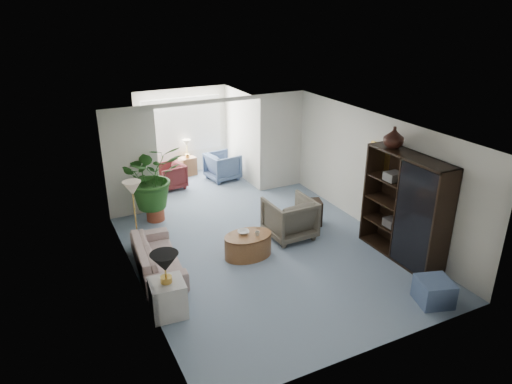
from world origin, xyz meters
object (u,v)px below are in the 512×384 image
plant_pot (156,213)px  sunroom_chair_maroon (170,176)px  sofa (157,257)px  side_table_dark (310,212)px  sunroom_table (188,166)px  coffee_cup (257,234)px  ottoman (434,291)px  wingback_chair (290,218)px  table_lamp (165,262)px  coffee_table (248,245)px  framed_picture (381,156)px  end_table (168,298)px  cabinet_urn (394,137)px  entertainment_cabinet (405,208)px  sunroom_chair_blue (223,166)px  floor_lamp (132,188)px  coffee_bowl (243,232)px

plant_pot → sunroom_chair_maroon: (0.85, 1.71, 0.17)m
sofa → side_table_dark: (3.52, 0.36, 0.01)m
sofa → sunroom_table: bearing=-20.1°
sofa → coffee_cup: bearing=-96.7°
coffee_cup → ottoman: bearing=-53.6°
ottoman → sunroom_chair_maroon: 7.19m
wingback_chair → sunroom_table: (-0.70, 4.48, -0.17)m
table_lamp → coffee_table: table_lamp is taller
sofa → side_table_dark: 3.54m
wingback_chair → plant_pot: (-2.30, 2.02, -0.27)m
side_table_dark → ottoman: (0.25, -3.35, -0.07)m
framed_picture → wingback_chair: 2.23m
end_table → coffee_table: 2.18m
wingback_chair → cabinet_urn: 2.62m
entertainment_cabinet → plant_pot: 5.35m
framed_picture → cabinet_urn: bearing=-112.9°
coffee_cup → sunroom_chair_maroon: size_ratio=0.13×
side_table_dark → sunroom_table: bearing=108.6°
framed_picture → sunroom_chair_blue: bearing=111.4°
floor_lamp → cabinet_urn: (4.44, -2.14, 1.00)m
sofa → sunroom_chair_maroon: (1.36, 3.79, 0.06)m
table_lamp → sunroom_chair_maroon: (1.56, 5.14, -0.60)m
wingback_chair → sunroom_chair_blue: size_ratio=1.15×
plant_pot → side_table_dark: bearing=-29.9°
end_table → plant_pot: (0.72, 3.44, -0.13)m
framed_picture → end_table: size_ratio=0.85×
sofa → ottoman: size_ratio=3.57×
table_lamp → sunroom_chair_blue: table_lamp is taller
coffee_bowl → ottoman: coffee_bowl is taller
entertainment_cabinet → cabinet_urn: bearing=90.0°
floor_lamp → wingback_chair: bearing=-18.9°
end_table → sunroom_table: (2.31, 5.89, -0.03)m
wingback_chair → sunroom_chair_maroon: size_ratio=1.29×
floor_lamp → coffee_bowl: floor_lamp is taller
sofa → entertainment_cabinet: bearing=-105.2°
cabinet_urn → ottoman: bearing=-106.1°
plant_pot → sunroom_chair_maroon: 1.91m
floor_lamp → sunroom_chair_blue: (2.98, 2.73, -0.88)m
end_table → coffee_table: bearing=29.5°
coffee_bowl → wingback_chair: bearing=11.7°
coffee_table → cabinet_urn: cabinet_urn is taller
end_table → coffee_table: size_ratio=0.62×
side_table_dark → table_lamp: bearing=-155.2°
cabinet_urn → end_table: bearing=-176.5°
sunroom_chair_blue → plant_pot: bearing=117.7°
plant_pot → coffee_table: bearing=-63.4°
framed_picture → end_table: 5.02m
coffee_cup → wingback_chair: bearing=24.5°
coffee_bowl → ottoman: 3.53m
ottoman → sunroom_chair_maroon: size_ratio=0.72×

